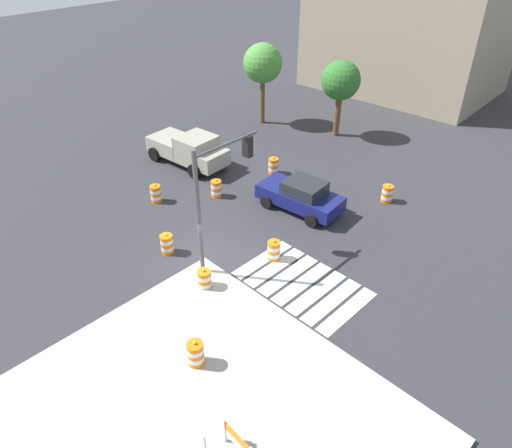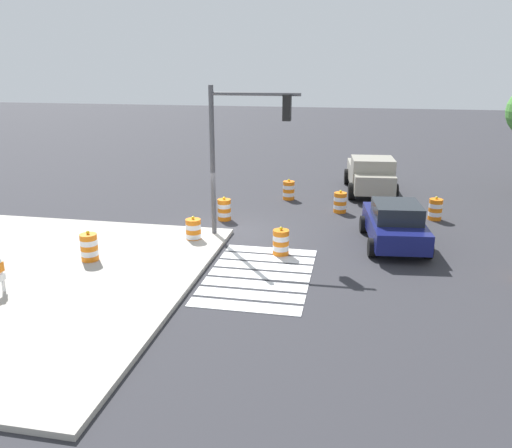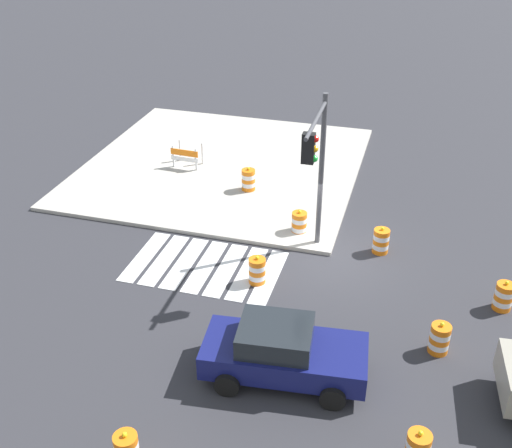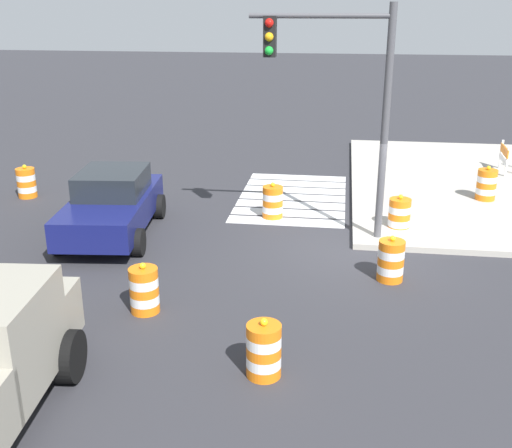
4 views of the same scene
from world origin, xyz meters
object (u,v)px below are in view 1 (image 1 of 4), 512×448
Objects in this scene: traffic_barrel_median_near at (274,250)px; traffic_barrel_on_sidewalk at (196,353)px; traffic_barrel_crosswalk_end at (273,166)px; traffic_barrel_median_far at (167,244)px; pickup_truck at (190,149)px; traffic_barrel_lane_center at (387,194)px; street_tree_streetside_mid at (263,64)px; traffic_barrel_far_curb at (156,194)px; traffic_barrel_near_corner at (204,280)px; traffic_light_pole at (219,182)px; construction_barricade at (233,446)px; street_tree_streetside_near at (341,81)px; traffic_barrel_opposite_curb at (216,188)px; sports_car at (301,195)px.

traffic_barrel_on_sidewalk is (2.10, -6.06, 0.15)m from traffic_barrel_median_near.
traffic_barrel_crosswalk_end is 1.00× the size of traffic_barrel_median_near.
pickup_truck is at bearing 134.14° from traffic_barrel_median_far.
traffic_barrel_lane_center is at bearing 95.09° from traffic_barrel_on_sidewalk.
pickup_truck is at bearing -78.84° from street_tree_streetside_mid.
traffic_barrel_far_curb is at bearing 151.32° from traffic_barrel_on_sidewalk.
traffic_barrel_median_near and traffic_barrel_far_curb have the same top height.
street_tree_streetside_mid reaches higher than traffic_barrel_near_corner.
traffic_barrel_crosswalk_end is 14.06m from traffic_barrel_on_sidewalk.
traffic_barrel_far_curb is (-3.95, 2.22, 0.00)m from traffic_barrel_median_far.
traffic_light_pole is at bearing 129.06° from traffic_barrel_on_sidewalk.
traffic_barrel_near_corner is at bearing 135.55° from traffic_barrel_on_sidewalk.
street_tree_streetside_near is (-11.52, 20.11, 2.88)m from construction_barricade.
traffic_barrel_on_sidewalk is 0.21× the size of street_tree_streetside_near.
traffic_barrel_median_near is at bearing 125.96° from construction_barricade.
traffic_barrel_crosswalk_end is 7.95m from traffic_barrel_median_near.
traffic_light_pole is 1.12× the size of street_tree_streetside_near.
traffic_barrel_median_near is 1.00× the size of traffic_barrel_opposite_curb.
sports_car is at bearing -125.54° from traffic_barrel_lane_center.
traffic_light_pole reaches higher than traffic_barrel_far_curb.
street_tree_streetside_near reaches higher than traffic_barrel_median_far.
sports_car reaches higher than construction_barricade.
traffic_barrel_on_sidewalk reaches higher than traffic_barrel_far_curb.
traffic_barrel_median_far is 4.53m from traffic_barrel_far_curb.
traffic_barrel_near_corner is at bearing -97.89° from traffic_barrel_lane_center.
street_tree_streetside_near is (-4.65, 14.33, -0.31)m from traffic_light_pole.
traffic_barrel_on_sidewalk reaches higher than traffic_barrel_opposite_curb.
traffic_barrel_crosswalk_end is 17.11m from construction_barricade.
traffic_barrel_median_far and traffic_barrel_far_curb have the same top height.
traffic_barrel_crosswalk_end and traffic_barrel_median_near have the same top height.
pickup_truck reaches higher than traffic_barrel_crosswalk_end.
traffic_barrel_crosswalk_end is at bearing 152.29° from sports_car.
traffic_light_pole is (4.32, -3.46, 3.46)m from traffic_barrel_opposite_curb.
traffic_barrel_median_far is 1.00× the size of traffic_barrel_opposite_curb.
traffic_barrel_median_far is 0.21× the size of street_tree_streetside_near.
street_tree_streetside_near is at bearing 119.81° from construction_barricade.
sports_car reaches higher than traffic_barrel_lane_center.
pickup_truck reaches higher than sports_car.
construction_barricade is 9.53m from traffic_light_pole.
sports_car is 0.81× the size of traffic_light_pole.
street_tree_streetside_mid is (-16.51, 18.23, 3.35)m from construction_barricade.
traffic_barrel_median_near is 0.21× the size of street_tree_streetside_near.
pickup_truck is 5.20× the size of traffic_barrel_crosswalk_end.
traffic_barrel_on_sidewalk is 6.57m from traffic_light_pole.
traffic_light_pole is (-3.58, 4.41, 3.31)m from traffic_barrel_on_sidewalk.
street_tree_streetside_mid is (-5.69, 4.98, 3.62)m from traffic_barrel_crosswalk_end.
construction_barricade is (5.39, -7.44, 0.27)m from traffic_barrel_median_near.
traffic_light_pole is 15.74m from street_tree_streetside_mid.
traffic_barrel_far_curb is 0.19× the size of traffic_light_pole.
pickup_truck is at bearing 117.03° from traffic_barrel_far_curb.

